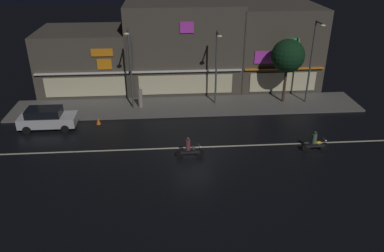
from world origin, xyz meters
name	(u,v)px	position (x,y,z in m)	size (l,w,h in m)	color
ground_plane	(194,147)	(0.00, 0.00, 0.00)	(140.00, 140.00, 0.00)	black
lane_divider_stripe	(194,147)	(0.00, 0.00, 0.01)	(28.82, 0.16, 0.01)	beige
sidewalk_far	(187,106)	(0.00, 7.30, 0.07)	(30.34, 4.39, 0.14)	#5B5954
storefront_left_block	(90,59)	(-9.10, 12.92, 2.86)	(9.02, 7.02, 5.72)	#4C443A
storefront_center_block	(275,45)	(9.10, 13.16, 3.86)	(7.79, 7.49, 7.72)	#4C443A
storefront_right_block	(183,43)	(0.00, 13.95, 4.06)	(10.74, 9.06, 8.13)	#4C443A
streetlamp_west	(130,63)	(-4.69, 6.83, 4.22)	(0.44, 1.64, 6.90)	#47494C
streetlamp_mid	(217,62)	(2.52, 7.42, 4.00)	(0.44, 1.64, 6.46)	#47494C
streetlamp_east	(313,56)	(10.66, 7.17, 4.39)	(0.44, 1.64, 7.22)	#47494C
pedestrian_on_sidewalk	(140,98)	(-4.07, 7.25, 0.97)	(0.40, 0.40, 1.80)	gray
street_tree	(288,56)	(8.65, 7.56, 4.34)	(2.86, 2.86, 5.65)	#473323
parked_car_near_kerb	(47,118)	(-11.09, 3.90, 0.87)	(4.30, 1.98, 1.67)	silver
motorcycle_lead	(315,143)	(8.35, -1.06, 0.63)	(1.90, 0.60, 1.52)	black
motorcycle_following	(189,149)	(-0.40, -1.29, 0.63)	(1.90, 0.60, 1.52)	black
traffic_cone	(98,121)	(-7.30, 4.35, 0.28)	(0.36, 0.36, 0.55)	orange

